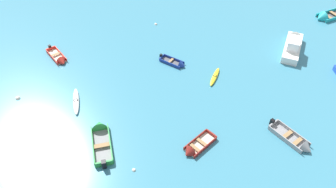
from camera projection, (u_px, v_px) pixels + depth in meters
rowboat_maroon_cluster_inner at (193, 149)px, 24.71m from camera, size 3.11×2.62×1.03m
motor_launch_white_midfield_right at (293, 45)px, 33.98m from camera, size 4.25×5.63×2.01m
rowboat_turquoise_back_row_left at (325, 17)px, 38.74m from camera, size 4.73×2.76×1.51m
rowboat_grey_far_back at (298, 143)px, 25.12m from camera, size 2.74×3.73×1.09m
rowboat_green_midfield_left at (101, 135)px, 25.68m from camera, size 1.70×4.56×1.27m
kayak_yellow_foreground_center at (215, 77)px, 30.93m from camera, size 1.83×2.64×0.27m
rowboat_red_back_row_center at (59, 59)px, 32.86m from camera, size 2.44×3.35×0.95m
rowboat_deep_blue_outer_right at (177, 64)px, 32.33m from camera, size 2.66×2.54×0.86m
kayak_white_outer_left at (76, 101)px, 28.49m from camera, size 0.73×3.35×0.32m
mooring_buoy_far_field at (134, 170)px, 23.55m from camera, size 0.28×0.28×0.28m
mooring_buoy_midfield at (156, 24)px, 37.95m from camera, size 0.34×0.34×0.34m
mooring_buoy_near_foreground at (18, 98)px, 28.96m from camera, size 0.44×0.44×0.44m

